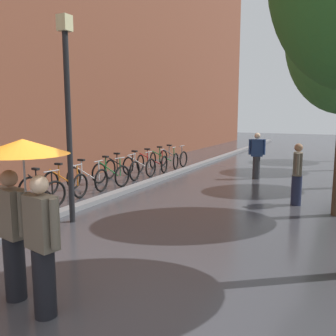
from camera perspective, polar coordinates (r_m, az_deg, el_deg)
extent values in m
plane|color=#38383D|center=(4.88, -11.97, -20.60)|extent=(80.00, 80.00, 0.00)
cube|color=brown|center=(18.79, -18.11, 20.13)|extent=(8.00, 36.00, 12.46)
cube|color=slate|center=(14.74, 2.38, -0.35)|extent=(0.30, 36.00, 0.12)
torus|color=black|center=(9.54, -17.35, -3.95)|extent=(0.16, 0.70, 0.70)
torus|color=black|center=(10.35, -20.86, -3.16)|extent=(0.16, 0.70, 0.70)
cylinder|color=black|center=(9.98, -19.58, -2.34)|extent=(0.88, 0.16, 0.43)
cylinder|color=black|center=(10.05, -19.95, -1.85)|extent=(0.04, 0.04, 0.55)
cube|color=black|center=(10.00, -20.04, -0.13)|extent=(0.23, 0.13, 0.06)
cylinder|color=black|center=(9.55, -17.73, -2.18)|extent=(0.04, 0.04, 0.58)
cylinder|color=#9E9EA3|center=(9.50, -17.81, -0.46)|extent=(0.09, 0.46, 0.03)
torus|color=black|center=(10.43, -13.59, -2.74)|extent=(0.11, 0.70, 0.70)
torus|color=black|center=(11.05, -17.90, -2.28)|extent=(0.11, 0.70, 0.70)
cylinder|color=orange|center=(10.76, -16.28, -1.41)|extent=(0.88, 0.10, 0.43)
cylinder|color=orange|center=(10.81, -16.72, -0.98)|extent=(0.04, 0.04, 0.55)
cube|color=black|center=(10.77, -16.79, 0.62)|extent=(0.23, 0.12, 0.06)
cylinder|color=orange|center=(10.43, -14.01, -1.14)|extent=(0.04, 0.04, 0.58)
cylinder|color=#9E9EA3|center=(10.38, -14.07, 0.44)|extent=(0.06, 0.46, 0.03)
torus|color=black|center=(11.15, -10.39, -1.90)|extent=(0.09, 0.70, 0.70)
torus|color=black|center=(11.75, -14.52, -1.50)|extent=(0.09, 0.70, 0.70)
cylinder|color=silver|center=(11.47, -12.96, -0.68)|extent=(0.88, 0.08, 0.43)
cylinder|color=silver|center=(11.52, -13.38, -0.27)|extent=(0.04, 0.04, 0.55)
cube|color=black|center=(11.48, -13.43, 1.23)|extent=(0.22, 0.11, 0.06)
cylinder|color=silver|center=(11.15, -10.78, -0.40)|extent=(0.04, 0.04, 0.58)
cylinder|color=#9E9EA3|center=(11.11, -10.82, 1.07)|extent=(0.05, 0.46, 0.03)
torus|color=black|center=(11.79, -7.19, -1.26)|extent=(0.16, 0.70, 0.70)
torus|color=black|center=(12.48, -10.70, -0.79)|extent=(0.16, 0.70, 0.70)
cylinder|color=#1E7A38|center=(12.16, -9.37, -0.05)|extent=(0.88, 0.16, 0.43)
cylinder|color=#1E7A38|center=(12.22, -9.72, 0.34)|extent=(0.04, 0.04, 0.55)
cube|color=black|center=(12.18, -9.76, 1.76)|extent=(0.23, 0.13, 0.06)
cylinder|color=#1E7A38|center=(11.79, -7.52, 0.17)|extent=(0.04, 0.04, 0.58)
cylinder|color=#9E9EA3|center=(11.76, -7.54, 1.56)|extent=(0.09, 0.46, 0.03)
torus|color=black|center=(12.77, -5.26, -0.46)|extent=(0.08, 0.70, 0.70)
torus|color=black|center=(13.30, -9.07, -0.17)|extent=(0.08, 0.70, 0.70)
cylinder|color=black|center=(13.05, -7.60, 0.58)|extent=(0.88, 0.06, 0.43)
cylinder|color=black|center=(13.10, -7.98, 0.93)|extent=(0.04, 0.04, 0.55)
cube|color=black|center=(13.06, -8.01, 2.26)|extent=(0.22, 0.11, 0.06)
cylinder|color=black|center=(12.77, -5.60, 0.85)|extent=(0.04, 0.04, 0.58)
cylinder|color=#9E9EA3|center=(12.73, -5.62, 2.14)|extent=(0.04, 0.46, 0.03)
torus|color=black|center=(13.48, -2.72, 0.05)|extent=(0.09, 0.70, 0.70)
torus|color=black|center=(14.04, -6.26, 0.35)|extent=(0.09, 0.70, 0.70)
cylinder|color=silver|center=(13.78, -4.89, 1.05)|extent=(0.88, 0.08, 0.43)
cylinder|color=silver|center=(13.83, -5.25, 1.39)|extent=(0.04, 0.04, 0.55)
cube|color=black|center=(13.79, -5.26, 2.65)|extent=(0.22, 0.11, 0.06)
cylinder|color=silver|center=(13.48, -3.03, 1.29)|extent=(0.04, 0.04, 0.58)
cylinder|color=#9E9EA3|center=(13.45, -3.04, 2.52)|extent=(0.05, 0.46, 0.03)
torus|color=black|center=(14.35, -0.60, 0.58)|extent=(0.15, 0.70, 0.70)
torus|color=black|center=(14.72, -4.34, 0.76)|extent=(0.15, 0.70, 0.70)
cylinder|color=red|center=(14.54, -2.87, 1.47)|extent=(0.88, 0.15, 0.43)
cylinder|color=red|center=(14.57, -3.25, 1.78)|extent=(0.04, 0.04, 0.55)
cube|color=black|center=(14.54, -3.26, 2.98)|extent=(0.23, 0.13, 0.06)
cylinder|color=red|center=(14.34, -0.91, 1.75)|extent=(0.04, 0.04, 0.58)
cylinder|color=#9E9EA3|center=(14.31, -0.91, 2.90)|extent=(0.09, 0.46, 0.03)
torus|color=black|center=(15.26, 1.22, 1.07)|extent=(0.16, 0.70, 0.70)
torus|color=black|center=(15.58, -2.38, 1.22)|extent=(0.16, 0.70, 0.70)
cylinder|color=#1E7A38|center=(15.42, -0.96, 1.90)|extent=(0.88, 0.17, 0.43)
cylinder|color=#1E7A38|center=(15.44, -1.32, 2.18)|extent=(0.04, 0.04, 0.55)
cube|color=black|center=(15.41, -1.32, 3.31)|extent=(0.23, 0.13, 0.06)
cylinder|color=#1E7A38|center=(15.25, 0.93, 2.16)|extent=(0.04, 0.04, 0.58)
cylinder|color=#9E9EA3|center=(15.22, 0.93, 3.24)|extent=(0.10, 0.46, 0.03)
torus|color=black|center=(15.96, 2.44, 1.40)|extent=(0.10, 0.70, 0.70)
torus|color=black|center=(16.44, -0.74, 1.62)|extent=(0.10, 0.70, 0.70)
cylinder|color=slate|center=(16.22, 0.51, 2.23)|extent=(0.88, 0.08, 0.43)
cylinder|color=slate|center=(16.26, 0.19, 2.51)|extent=(0.04, 0.04, 0.55)
cube|color=black|center=(16.23, 0.19, 3.58)|extent=(0.22, 0.11, 0.06)
cylinder|color=slate|center=(15.96, 2.18, 2.45)|extent=(0.04, 0.04, 0.58)
cylinder|color=#9E9EA3|center=(15.93, 2.19, 3.48)|extent=(0.05, 0.46, 0.03)
cylinder|color=black|center=(5.18, -22.85, -14.25)|extent=(0.26, 0.26, 0.83)
cube|color=#665B4C|center=(4.95, -23.35, -6.47)|extent=(0.44, 0.30, 0.62)
sphere|color=#9E7051|center=(4.86, -23.65, -1.50)|extent=(0.21, 0.21, 0.21)
cylinder|color=#665B4C|center=(5.16, -24.70, -5.60)|extent=(0.09, 0.09, 0.56)
cylinder|color=#665B4C|center=(4.73, -21.91, -6.69)|extent=(0.09, 0.09, 0.56)
cylinder|color=black|center=(4.66, -18.79, -16.64)|extent=(0.26, 0.26, 0.83)
cube|color=#665B4C|center=(4.40, -19.25, -8.03)|extent=(0.44, 0.30, 0.62)
sphere|color=beige|center=(4.30, -19.54, -2.45)|extent=(0.21, 0.21, 0.21)
cylinder|color=#665B4C|center=(4.60, -20.97, -7.00)|extent=(0.09, 0.09, 0.56)
cylinder|color=#665B4C|center=(4.19, -17.41, -8.34)|extent=(0.09, 0.09, 0.56)
cylinder|color=#9E9EA3|center=(4.63, -21.36, -4.60)|extent=(0.02, 0.02, 1.11)
cone|color=orange|center=(4.53, -21.79, 3.12)|extent=(1.07, 1.07, 0.18)
cylinder|color=black|center=(7.99, -15.26, 5.72)|extent=(0.12, 0.12, 4.00)
cube|color=beige|center=(8.18, -15.90, 21.00)|extent=(0.24, 0.24, 0.32)
cylinder|color=#1E233D|center=(9.96, 19.46, -3.29)|extent=(0.26, 0.26, 0.78)
cube|color=#665B4C|center=(9.85, 19.66, 0.61)|extent=(0.26, 0.42, 0.59)
sphere|color=#9E7051|center=(9.80, 19.78, 3.03)|extent=(0.21, 0.21, 0.21)
cylinder|color=#665B4C|center=(9.60, 19.64, 0.59)|extent=(0.09, 0.09, 0.53)
cylinder|color=#665B4C|center=(10.09, 19.69, 0.96)|extent=(0.09, 0.09, 0.53)
cylinder|color=#2D2D33|center=(13.49, 13.66, 0.07)|extent=(0.26, 0.26, 0.82)
cube|color=navy|center=(13.41, 13.77, 3.09)|extent=(0.45, 0.33, 0.61)
sphere|color=beige|center=(13.38, 13.83, 4.93)|extent=(0.21, 0.21, 0.21)
cylinder|color=navy|center=(13.39, 12.70, 3.25)|extent=(0.09, 0.09, 0.55)
cylinder|color=navy|center=(13.43, 14.84, 3.19)|extent=(0.09, 0.09, 0.55)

